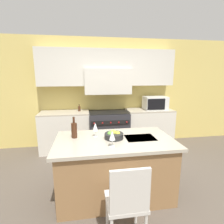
% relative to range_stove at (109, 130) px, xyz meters
% --- Properties ---
extents(ground_plane, '(10.00, 10.00, 0.00)m').
position_rel_range_stove_xyz_m(ground_plane, '(-0.00, -1.89, -0.46)').
color(ground_plane, brown).
extents(back_cabinetry, '(10.00, 0.46, 2.70)m').
position_rel_range_stove_xyz_m(back_cabinetry, '(-0.00, 0.27, 1.12)').
color(back_cabinetry, '#DBC166').
rests_on(back_cabinetry, ground_plane).
extents(back_counter, '(3.24, 0.62, 0.95)m').
position_rel_range_stove_xyz_m(back_counter, '(-0.00, 0.02, 0.01)').
color(back_counter, silver).
rests_on(back_counter, ground_plane).
extents(range_stove, '(0.95, 0.70, 0.93)m').
position_rel_range_stove_xyz_m(range_stove, '(0.00, 0.00, 0.00)').
color(range_stove, '#2D2D33').
rests_on(range_stove, ground_plane).
extents(microwave, '(0.56, 0.41, 0.33)m').
position_rel_range_stove_xyz_m(microwave, '(1.19, 0.02, 0.65)').
color(microwave, silver).
rests_on(microwave, back_counter).
extents(kitchen_island, '(1.72, 0.98, 0.89)m').
position_rel_range_stove_xyz_m(kitchen_island, '(-0.15, -1.74, -0.02)').
color(kitchen_island, olive).
rests_on(kitchen_island, ground_plane).
extents(island_chair, '(0.42, 0.40, 0.95)m').
position_rel_range_stove_xyz_m(island_chair, '(-0.16, -2.59, 0.07)').
color(island_chair, beige).
rests_on(island_chair, ground_plane).
extents(wine_bottle, '(0.09, 0.09, 0.32)m').
position_rel_range_stove_xyz_m(wine_bottle, '(-0.73, -1.59, 0.54)').
color(wine_bottle, '#422314').
rests_on(wine_bottle, kitchen_island).
extents(wine_glass_near, '(0.08, 0.08, 0.22)m').
position_rel_range_stove_xyz_m(wine_glass_near, '(-0.23, -2.01, 0.57)').
color(wine_glass_near, white).
rests_on(wine_glass_near, kitchen_island).
extents(wine_glass_far, '(0.08, 0.08, 0.22)m').
position_rel_range_stove_xyz_m(wine_glass_far, '(-0.42, -1.59, 0.57)').
color(wine_glass_far, white).
rests_on(wine_glass_far, kitchen_island).
extents(fruit_bowl, '(0.28, 0.28, 0.12)m').
position_rel_range_stove_xyz_m(fruit_bowl, '(-0.16, -1.71, 0.47)').
color(fruit_bowl, black).
rests_on(fruit_bowl, kitchen_island).
extents(oil_bottle_on_counter, '(0.06, 0.06, 0.17)m').
position_rel_range_stove_xyz_m(oil_bottle_on_counter, '(-0.70, 0.08, 0.55)').
color(oil_bottle_on_counter, '#422314').
rests_on(oil_bottle_on_counter, back_counter).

